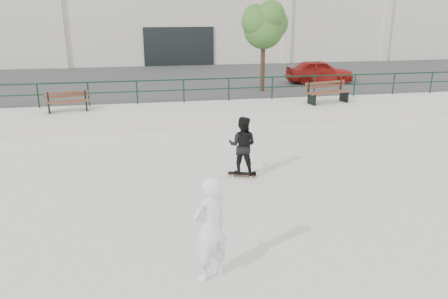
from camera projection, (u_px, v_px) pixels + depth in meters
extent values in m
plane|color=beige|center=(282.00, 225.00, 9.36)|extent=(120.00, 120.00, 0.00)
cube|color=beige|center=(211.00, 114.00, 18.16)|extent=(30.00, 3.00, 0.50)
cube|color=#383838|center=(189.00, 82.00, 26.11)|extent=(60.00, 14.00, 0.50)
cylinder|color=#12321E|center=(206.00, 79.00, 18.99)|extent=(28.00, 0.06, 0.06)
cylinder|color=#12321E|center=(206.00, 89.00, 19.13)|extent=(28.00, 0.05, 0.05)
cylinder|color=#12321E|center=(38.00, 96.00, 17.91)|extent=(0.06, 0.06, 1.00)
cylinder|color=#12321E|center=(88.00, 94.00, 18.26)|extent=(0.06, 0.06, 1.00)
cylinder|color=#12321E|center=(137.00, 93.00, 18.62)|extent=(0.06, 0.06, 1.00)
cylinder|color=#12321E|center=(184.00, 91.00, 18.97)|extent=(0.06, 0.06, 1.00)
cylinder|color=#12321E|center=(229.00, 90.00, 19.32)|extent=(0.06, 0.06, 1.00)
cylinder|color=#12321E|center=(272.00, 88.00, 19.68)|extent=(0.06, 0.06, 1.00)
cylinder|color=#12321E|center=(314.00, 87.00, 20.03)|extent=(0.06, 0.06, 1.00)
cylinder|color=#12321E|center=(355.00, 85.00, 20.39)|extent=(0.06, 0.06, 1.00)
cylinder|color=#12321E|center=(394.00, 84.00, 20.74)|extent=(0.06, 0.06, 1.00)
cylinder|color=#12321E|center=(431.00, 83.00, 21.09)|extent=(0.06, 0.06, 1.00)
cube|color=silver|center=(170.00, 14.00, 38.05)|extent=(44.00, 16.00, 8.00)
cube|color=black|center=(179.00, 50.00, 31.26)|extent=(5.00, 0.15, 3.20)
cube|color=silver|center=(60.00, 29.00, 29.33)|extent=(0.60, 0.25, 6.20)
cube|color=silver|center=(287.00, 27.00, 32.17)|extent=(0.60, 0.25, 6.20)
cube|color=silver|center=(386.00, 27.00, 33.58)|extent=(0.60, 0.25, 6.20)
cube|color=#572E1D|center=(67.00, 102.00, 17.16)|extent=(1.69, 0.38, 0.04)
cube|color=#572E1D|center=(67.00, 102.00, 17.31)|extent=(1.69, 0.38, 0.04)
cube|color=#572E1D|center=(67.00, 101.00, 17.46)|extent=(1.69, 0.38, 0.04)
cube|color=#572E1D|center=(67.00, 96.00, 17.47)|extent=(1.68, 0.31, 0.09)
cube|color=#572E1D|center=(66.00, 93.00, 17.43)|extent=(1.68, 0.31, 0.09)
cube|color=black|center=(49.00, 108.00, 17.14)|extent=(0.13, 0.47, 0.40)
cube|color=black|center=(48.00, 97.00, 17.24)|extent=(0.06, 0.06, 0.40)
cube|color=black|center=(86.00, 105.00, 17.60)|extent=(0.13, 0.47, 0.40)
cube|color=black|center=(85.00, 95.00, 17.70)|extent=(0.06, 0.06, 0.40)
cube|color=#572E1D|center=(331.00, 93.00, 18.65)|extent=(2.00, 0.55, 0.04)
cube|color=#572E1D|center=(328.00, 92.00, 18.83)|extent=(2.00, 0.55, 0.04)
cube|color=#572E1D|center=(326.00, 91.00, 19.00)|extent=(2.00, 0.55, 0.04)
cube|color=#572E1D|center=(325.00, 86.00, 19.02)|extent=(1.98, 0.46, 0.11)
cube|color=#572E1D|center=(325.00, 83.00, 18.97)|extent=(1.98, 0.46, 0.11)
cube|color=black|center=(312.00, 99.00, 18.59)|extent=(0.18, 0.56, 0.47)
cube|color=black|center=(309.00, 87.00, 18.71)|extent=(0.08, 0.07, 0.47)
cube|color=black|center=(344.00, 96.00, 19.21)|extent=(0.18, 0.56, 0.47)
cube|color=black|center=(341.00, 85.00, 19.33)|extent=(0.08, 0.07, 0.47)
cylinder|color=#473323|center=(263.00, 65.00, 21.39)|extent=(0.22, 0.22, 2.58)
sphere|color=#2C6525|center=(264.00, 28.00, 20.86)|extent=(1.94, 1.94, 1.94)
sphere|color=#2C6525|center=(273.00, 23.00, 21.19)|extent=(1.51, 1.51, 1.51)
sphere|color=#2C6525|center=(256.00, 22.00, 20.49)|extent=(1.40, 1.40, 1.40)
sphere|color=#2C6525|center=(271.00, 14.00, 20.30)|extent=(1.29, 1.29, 1.29)
sphere|color=#2C6525|center=(255.00, 17.00, 21.04)|extent=(1.18, 1.18, 1.18)
imported|color=#AB1B15|center=(319.00, 71.00, 24.07)|extent=(3.77, 1.75, 1.25)
cube|color=black|center=(242.00, 173.00, 12.02)|extent=(0.80, 0.43, 0.02)
cube|color=brown|center=(242.00, 174.00, 12.03)|extent=(0.80, 0.43, 0.01)
cube|color=gray|center=(233.00, 174.00, 12.07)|extent=(0.11, 0.17, 0.03)
cube|color=gray|center=(251.00, 175.00, 12.00)|extent=(0.11, 0.17, 0.03)
cylinder|color=beige|center=(232.00, 176.00, 11.98)|extent=(0.06, 0.04, 0.06)
cylinder|color=beige|center=(233.00, 174.00, 12.16)|extent=(0.06, 0.04, 0.06)
cylinder|color=beige|center=(251.00, 177.00, 11.92)|extent=(0.06, 0.04, 0.06)
cylinder|color=beige|center=(252.00, 175.00, 12.10)|extent=(0.06, 0.04, 0.06)
imported|color=black|center=(242.00, 145.00, 11.77)|extent=(0.96, 0.88, 1.60)
imported|color=white|center=(210.00, 229.00, 7.26)|extent=(0.80, 0.71, 1.85)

